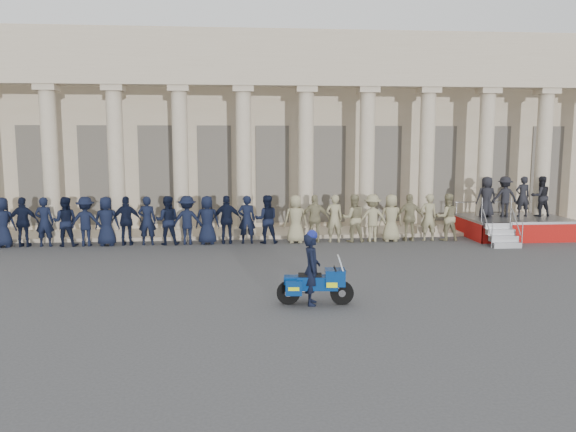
{
  "coord_description": "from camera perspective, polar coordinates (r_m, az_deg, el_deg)",
  "views": [
    {
      "loc": [
        -1.47,
        -15.5,
        4.05
      ],
      "look_at": [
        0.1,
        2.81,
        1.6
      ],
      "focal_mm": 35.0,
      "sensor_mm": 36.0,
      "label": 1
    }
  ],
  "objects": [
    {
      "name": "building",
      "position": [
        30.28,
        -2.14,
        8.49
      ],
      "size": [
        40.0,
        12.5,
        9.0
      ],
      "color": "tan",
      "rests_on": "ground"
    },
    {
      "name": "ground",
      "position": [
        16.08,
        0.5,
        -6.99
      ],
      "size": [
        90.0,
        90.0,
        0.0
      ],
      "primitive_type": "plane",
      "color": "#3C3C3F",
      "rests_on": "ground"
    },
    {
      "name": "motorcycle",
      "position": [
        14.1,
        2.85,
        -6.85
      ],
      "size": [
        1.93,
        0.81,
        1.24
      ],
      "rotation": [
        0.0,
        0.0,
        -0.09
      ],
      "color": "black",
      "rests_on": "ground"
    },
    {
      "name": "officer_rank",
      "position": [
        22.41,
        -8.55,
        -0.4
      ],
      "size": [
        20.06,
        0.73,
        1.93
      ],
      "color": "black",
      "rests_on": "ground"
    },
    {
      "name": "reviewing_stand",
      "position": [
        25.64,
        21.91,
        1.0
      ],
      "size": [
        4.2,
        4.04,
        2.57
      ],
      "color": "gray",
      "rests_on": "ground"
    },
    {
      "name": "rider",
      "position": [
        14.0,
        2.42,
        -5.26
      ],
      "size": [
        0.49,
        0.69,
        1.89
      ],
      "rotation": [
        0.0,
        0.0,
        1.48
      ],
      "color": "black",
      "rests_on": "ground"
    }
  ]
}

